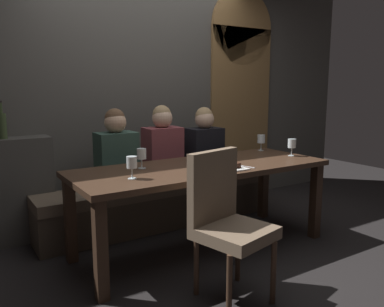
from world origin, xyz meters
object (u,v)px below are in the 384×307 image
at_px(diner_bearded, 163,146).
at_px(diner_redhead, 116,152).
at_px(chair_near_side, 225,215).
at_px(fork_on_table, 246,167).
at_px(wine_glass_center_back, 292,144).
at_px(wine_glass_far_right, 261,140).
at_px(dining_table, 202,175).
at_px(diner_far_end, 204,144).
at_px(wine_glass_end_left, 142,155).
at_px(dessert_plate, 234,167).
at_px(wine_glass_far_left, 132,163).
at_px(wine_bottle_pale_label, 2,125).
at_px(banquette_bench, 163,203).

bearing_deg(diner_bearded, diner_redhead, -176.11).
distance_m(chair_near_side, fork_on_table, 0.76).
bearing_deg(wine_glass_center_back, wine_glass_far_right, 94.08).
relative_size(dining_table, wine_glass_far_right, 13.41).
distance_m(diner_redhead, diner_far_end, 0.98).
xyz_separation_m(diner_bearded, wine_glass_end_left, (-0.50, -0.57, 0.04)).
xyz_separation_m(chair_near_side, fork_on_table, (0.57, 0.47, 0.18)).
height_order(wine_glass_far_right, dessert_plate, wine_glass_far_right).
bearing_deg(dining_table, wine_glass_center_back, -5.05).
bearing_deg(wine_glass_far_right, wine_glass_far_left, -164.82).
height_order(chair_near_side, wine_glass_far_left, chair_near_side).
relative_size(wine_bottle_pale_label, wine_glass_far_right, 1.99).
height_order(diner_bearded, wine_glass_far_right, diner_bearded).
bearing_deg(wine_glass_far_left, chair_near_side, -55.84).
relative_size(chair_near_side, wine_glass_far_right, 5.98).
xyz_separation_m(wine_bottle_pale_label, wine_glass_far_left, (0.69, -1.15, -0.21)).
height_order(diner_bearded, wine_bottle_pale_label, wine_bottle_pale_label).
xyz_separation_m(dining_table, chair_near_side, (-0.30, -0.72, -0.09)).
relative_size(chair_near_side, wine_glass_end_left, 5.98).
distance_m(dining_table, diner_bearded, 0.74).
relative_size(wine_glass_far_left, wine_glass_center_back, 1.00).
distance_m(diner_bearded, wine_bottle_pale_label, 1.46).
relative_size(diner_bearded, wine_bottle_pale_label, 2.35).
xyz_separation_m(diner_bearded, diner_far_end, (0.48, -0.03, -0.02)).
relative_size(chair_near_side, diner_redhead, 1.31).
relative_size(diner_far_end, wine_glass_far_right, 4.47).
bearing_deg(fork_on_table, wine_glass_center_back, -3.60).
distance_m(diner_redhead, wine_glass_end_left, 0.54).
xyz_separation_m(banquette_bench, wine_glass_far_right, (0.94, -0.39, 0.62)).
bearing_deg(wine_glass_far_right, wine_glass_end_left, -173.80).
xyz_separation_m(dining_table, banquette_bench, (0.00, 0.70, -0.42)).
bearing_deg(dessert_plate, diner_redhead, 122.73).
distance_m(chair_near_side, diner_redhead, 1.45).
relative_size(diner_bearded, wine_glass_far_right, 4.66).
relative_size(banquette_bench, diner_bearded, 3.27).
height_order(wine_bottle_pale_label, fork_on_table, wine_bottle_pale_label).
bearing_deg(diner_redhead, dining_table, -54.74).
xyz_separation_m(banquette_bench, wine_glass_center_back, (0.97, -0.79, 0.62)).
height_order(dining_table, diner_redhead, diner_redhead).
bearing_deg(wine_glass_far_left, diner_bearded, 50.35).
distance_m(diner_redhead, wine_glass_center_back, 1.66).
height_order(dining_table, fork_on_table, fork_on_table).
distance_m(wine_glass_far_right, wine_glass_center_back, 0.40).
xyz_separation_m(dining_table, fork_on_table, (0.26, -0.25, 0.09)).
distance_m(diner_redhead, dessert_plate, 1.14).
bearing_deg(diner_far_end, wine_bottle_pale_label, 170.21).
xyz_separation_m(banquette_bench, diner_redhead, (-0.49, -0.01, 0.58)).
bearing_deg(banquette_bench, dining_table, -90.00).
height_order(diner_redhead, dessert_plate, diner_redhead).
bearing_deg(dessert_plate, banquette_bench, 97.52).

